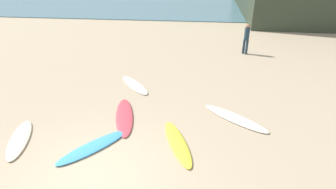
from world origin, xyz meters
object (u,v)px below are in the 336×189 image
surfboard_1 (235,118)px  surfboard_4 (177,143)px  surfboard_3 (124,116)px  surfboard_5 (135,85)px  surfboard_0 (93,147)px  beachgoer_near (246,37)px  surfboard_2 (20,139)px

surfboard_1 → surfboard_4: size_ratio=1.07×
surfboard_3 → surfboard_4: (1.95, -1.28, 0.00)m
surfboard_5 → surfboard_0: bearing=48.7°
surfboard_5 → surfboard_1: bearing=112.4°
surfboard_4 → beachgoer_near: bearing=-130.0°
surfboard_2 → surfboard_1: bearing=176.7°
surfboard_1 → surfboard_3: bearing=-45.8°
beachgoer_near → surfboard_3: bearing=98.8°
surfboard_3 → surfboard_1: bearing=169.8°
surfboard_2 → surfboard_4: size_ratio=0.91×
surfboard_1 → surfboard_4: same height
surfboard_2 → surfboard_5: 4.97m
surfboard_2 → surfboard_0: bearing=157.6°
surfboard_5 → beachgoer_near: (5.33, 5.03, 0.93)m
surfboard_0 → surfboard_1: bearing=64.7°
surfboard_2 → surfboard_3: size_ratio=0.83×
surfboard_0 → surfboard_2: size_ratio=1.09×
surfboard_4 → surfboard_1: bearing=-159.5°
surfboard_1 → surfboard_5: 4.62m
surfboard_0 → surfboard_2: (-2.36, 0.10, -0.00)m
surfboard_3 → beachgoer_near: bearing=-138.9°
surfboard_0 → surfboard_1: surfboard_0 is taller
surfboard_2 → beachgoer_near: size_ratio=1.22×
surfboard_5 → beachgoer_near: beachgoer_near is taller
surfboard_4 → surfboard_5: (-2.18, 3.88, -0.01)m
surfboard_0 → surfboard_2: bearing=-143.8°
surfboard_2 → surfboard_5: surfboard_2 is taller
surfboard_1 → surfboard_2: size_ratio=1.19×
surfboard_4 → surfboard_5: surfboard_4 is taller
surfboard_0 → surfboard_5: 4.35m
surfboard_0 → surfboard_3: bearing=113.9°
surfboard_2 → surfboard_3: same height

